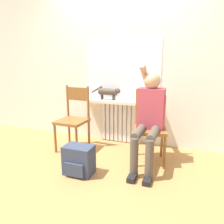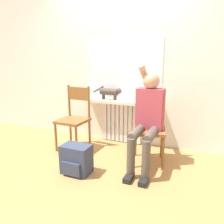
{
  "view_description": "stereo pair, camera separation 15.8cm",
  "coord_description": "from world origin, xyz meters",
  "px_view_note": "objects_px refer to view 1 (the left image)",
  "views": [
    {
      "loc": [
        1.07,
        -2.23,
        1.37
      ],
      "look_at": [
        0.0,
        0.71,
        0.62
      ],
      "focal_mm": 35.0,
      "sensor_mm": 36.0,
      "label": 1
    },
    {
      "loc": [
        1.22,
        -2.17,
        1.37
      ],
      "look_at": [
        0.0,
        0.71,
        0.62
      ],
      "focal_mm": 35.0,
      "sensor_mm": 36.0,
      "label": 2
    }
  ],
  "objects_px": {
    "chair_left": "(73,118)",
    "person": "(149,115)",
    "backpack": "(79,160)",
    "chair_right": "(150,126)",
    "cat": "(109,92)"
  },
  "relations": [
    {
      "from": "chair_right",
      "to": "cat",
      "type": "relative_size",
      "value": 1.94
    },
    {
      "from": "chair_left",
      "to": "person",
      "type": "distance_m",
      "value": 1.21
    },
    {
      "from": "chair_left",
      "to": "person",
      "type": "bearing_deg",
      "value": -4.11
    },
    {
      "from": "person",
      "to": "backpack",
      "type": "height_order",
      "value": "person"
    },
    {
      "from": "chair_right",
      "to": "chair_left",
      "type": "bearing_deg",
      "value": 167.59
    },
    {
      "from": "chair_right",
      "to": "backpack",
      "type": "bearing_deg",
      "value": -149.86
    },
    {
      "from": "chair_left",
      "to": "backpack",
      "type": "relative_size",
      "value": 2.72
    },
    {
      "from": "person",
      "to": "cat",
      "type": "bearing_deg",
      "value": 142.18
    },
    {
      "from": "chair_left",
      "to": "backpack",
      "type": "xyz_separation_m",
      "value": [
        0.44,
        -0.67,
        -0.32
      ]
    },
    {
      "from": "cat",
      "to": "backpack",
      "type": "bearing_deg",
      "value": -87.95
    },
    {
      "from": "chair_right",
      "to": "cat",
      "type": "xyz_separation_m",
      "value": [
        -0.77,
        0.47,
        0.36
      ]
    },
    {
      "from": "cat",
      "to": "backpack",
      "type": "xyz_separation_m",
      "value": [
        0.04,
        -1.14,
        -0.68
      ]
    },
    {
      "from": "backpack",
      "to": "person",
      "type": "bearing_deg",
      "value": 35.7
    },
    {
      "from": "chair_right",
      "to": "cat",
      "type": "bearing_deg",
      "value": 136.34
    },
    {
      "from": "backpack",
      "to": "cat",
      "type": "bearing_deg",
      "value": 92.05
    }
  ]
}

